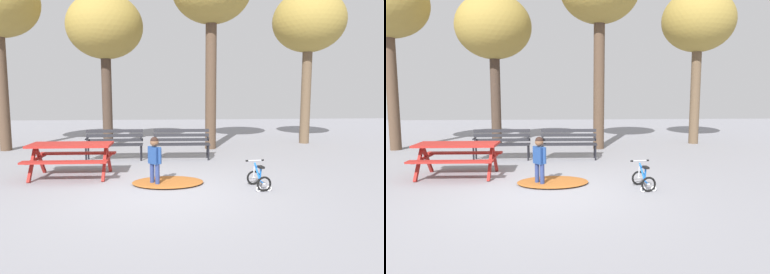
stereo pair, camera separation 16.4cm
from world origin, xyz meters
The scene contains 9 objects.
ground centered at (0.00, 0.00, 0.00)m, with size 36.00×36.00×0.00m, color gray.
picnic_table centered at (-2.02, 1.43, 0.59)m, with size 1.82×1.37×0.79m.
park_bench_far_left centered at (-1.34, 3.46, 0.51)m, with size 1.61×0.51×0.85m.
park_bench_left centered at (0.56, 3.43, 0.51)m, with size 1.61×0.49×0.85m.
child_standing centered at (-0.13, 0.50, 0.60)m, with size 0.29×0.30×1.02m.
kids_bicycle centered at (1.95, 0.19, 0.20)m, with size 0.43×0.60×0.54m.
leaf_pile centered at (0.14, 0.67, 0.04)m, with size 1.50×1.05×0.07m, color #9E5623.
tree_left centered at (-1.93, 6.06, 4.08)m, with size 2.60×2.60×5.24m.
tree_right centered at (5.32, 6.25, 4.37)m, with size 2.60×2.60×5.55m.
Camera 1 is at (0.09, -6.59, 1.92)m, focal length 33.05 mm.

